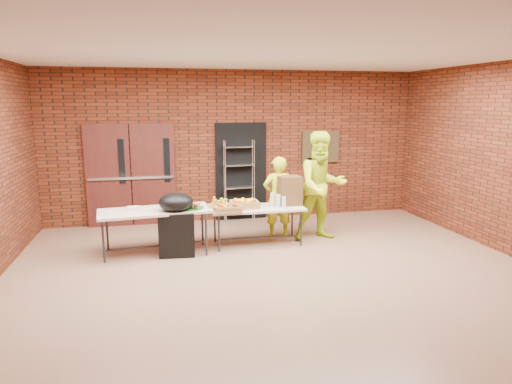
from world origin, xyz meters
TOP-DOWN VIEW (x-y plane):
  - room at (0.00, 0.00)m, footprint 8.08×7.08m
  - double_doors at (-2.20, 3.44)m, footprint 1.78×0.12m
  - dark_doorway at (0.10, 3.46)m, footprint 1.10×0.06m
  - bronze_plaque at (1.90, 3.45)m, footprint 0.85×0.04m
  - wire_rack at (0.03, 3.32)m, footprint 0.65×0.25m
  - table_left at (-1.74, 1.47)m, footprint 1.91×0.96m
  - table_right at (0.04, 1.59)m, footprint 1.66×0.71m
  - basket_bananas at (-0.64, 1.52)m, footprint 0.40×0.31m
  - basket_oranges at (-0.19, 1.62)m, footprint 0.49×0.38m
  - basket_apples at (-0.52, 1.39)m, footprint 0.44×0.34m
  - muffin_tray at (-1.14, 1.43)m, footprint 0.42×0.42m
  - napkin_box at (-2.09, 1.52)m, footprint 0.19×0.12m
  - coffee_dispenser at (0.67, 1.70)m, footprint 0.40×0.36m
  - cup_stack_front at (0.41, 1.52)m, footprint 0.08×0.08m
  - cup_stack_mid at (0.48, 1.40)m, footprint 0.07×0.07m
  - cup_stack_back at (0.33, 1.62)m, footprint 0.08×0.08m
  - covered_grill at (-1.40, 1.33)m, footprint 0.62×0.53m
  - volunteer_woman at (0.52, 1.94)m, footprint 0.57×0.39m
  - volunteer_man at (1.27, 1.65)m, footprint 1.03×0.83m

SIDE VIEW (x-z plane):
  - covered_grill at x=-1.40m, z-range 0.00..1.06m
  - table_right at x=0.04m, z-range 0.28..0.96m
  - table_left at x=-1.74m, z-range 0.31..1.07m
  - basket_bananas at x=-0.64m, z-range 0.67..0.80m
  - basket_apples at x=-0.52m, z-range 0.67..0.81m
  - basket_oranges at x=-0.19m, z-range 0.67..0.82m
  - volunteer_woman at x=0.52m, z-range 0.00..1.54m
  - napkin_box at x=-2.09m, z-range 0.76..0.82m
  - cup_stack_mid at x=0.48m, z-range 0.68..0.89m
  - cup_stack_front at x=0.41m, z-range 0.68..0.91m
  - cup_stack_back at x=0.33m, z-range 0.68..0.93m
  - muffin_tray at x=-1.14m, z-range 0.75..0.86m
  - wire_rack at x=0.03m, z-range 0.00..1.74m
  - coffee_dispenser at x=0.67m, z-range 0.68..1.21m
  - volunteer_man at x=1.27m, z-range 0.00..2.01m
  - dark_doorway at x=0.10m, z-range 0.00..2.10m
  - double_doors at x=-2.20m, z-range 0.00..2.10m
  - bronze_plaque at x=1.90m, z-range 1.20..1.90m
  - room at x=0.00m, z-range -0.04..3.24m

